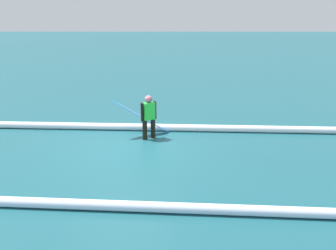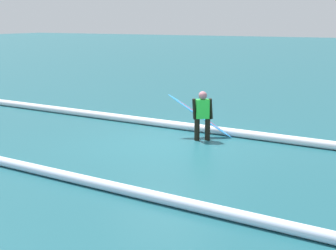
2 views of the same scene
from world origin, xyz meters
The scene contains 5 objects.
ground_plane centered at (0.00, 0.00, 0.00)m, with size 160.12×160.12×0.00m, color #1A525C.
surfer centered at (-0.69, -0.83, 0.73)m, with size 0.44×0.41×1.31m.
surfboard centered at (-0.46, -1.17, 0.57)m, with size 1.77×0.87×1.18m.
wave_crest_foreground centered at (1.70, -1.80, 0.11)m, with size 0.22×0.22×20.24m, color white.
wave_crest_midground centered at (1.07, 3.52, 0.10)m, with size 0.20×0.20×14.15m, color white.
Camera 1 is at (-1.35, 10.21, 3.52)m, focal length 41.77 mm.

